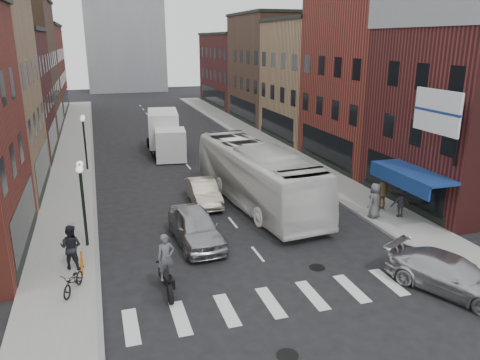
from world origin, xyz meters
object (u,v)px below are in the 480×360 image
Objects in this scene: ped_right_b at (382,193)px; streetlamp_far at (84,132)px; transit_bus at (256,175)px; ped_right_a at (401,202)px; bike_rack at (82,263)px; billboard_sign at (438,113)px; parked_bicycle at (73,281)px; ped_right_c at (375,201)px; sedan_left_far at (203,192)px; ped_left_solo at (71,247)px; curb_car at (450,275)px; streetlamp_near at (82,189)px; box_truck at (165,134)px; motorcycle_rider at (166,266)px; sedan_left_near at (196,227)px.

streetlamp_far is at bearing -45.75° from ped_right_b.
transit_bus is 7.64× the size of ped_right_a.
bike_rack is at bearing 13.09° from ped_right_a.
ped_right_a is at bearing 84.91° from billboard_sign.
parked_bicycle is 15.66m from ped_right_c.
streetlamp_far is at bearing 125.86° from sedan_left_far.
ped_left_solo is (-10.18, -5.69, -0.66)m from transit_bus.
bike_rack is at bearing 131.67° from curb_car.
ped_right_b is 1.03× the size of ped_right_c.
ped_right_c is at bearing -31.39° from sedan_left_far.
sedan_left_far is (6.60, 4.40, -2.20)m from streetlamp_near.
box_truck is 4.94× the size of ped_right_a.
ped_right_c is (11.86, 4.30, -0.04)m from motorcycle_rider.
sedan_left_far is 9.76m from ped_right_c.
transit_bus is 2.59× the size of sedan_left_near.
sedan_left_far is 11.19m from parked_bicycle.
parked_bicycle is at bearing -100.58° from box_truck.
streetlamp_near is at bearing -81.40° from ped_left_solo.
ped_right_a is at bearing 98.29° from ped_right_b.
curb_car is at bearing 68.69° from ped_right_b.
ped_left_solo is 1.16× the size of ped_right_a.
ped_right_c reaches higher than bike_rack.
ped_right_c is at bearing -5.51° from ped_right_a.
box_truck reaches higher than ped_right_a.
streetlamp_far reaches higher than transit_bus.
motorcycle_rider is (-13.05, -1.67, -4.99)m from billboard_sign.
ped_right_b is at bearing -55.01° from box_truck.
ped_left_solo is at bearing -102.51° from box_truck.
ped_right_c is (-1.19, 2.63, -5.03)m from billboard_sign.
transit_bus is 6.52m from sedan_left_near.
curb_car is at bearing -22.38° from bike_rack.
sedan_left_far is at bearing -57.46° from ped_right_c.
bike_rack is 4.03m from motorcycle_rider.
ped_right_c is at bearing -3.36° from streetlamp_near.
billboard_sign is 1.94× the size of ped_right_c.
streetlamp_far reaches higher than ped_right_b.
billboard_sign reaches higher than streetlamp_near.
streetlamp_far is 21.06m from ped_right_c.
sedan_left_near is at bearing -144.53° from ped_left_solo.
motorcycle_rider reaches higher than ped_right_b.
ped_right_a is at bearing 32.30° from parked_bicycle.
billboard_sign is at bearing 89.54° from ped_right_c.
billboard_sign is 7.69m from curb_car.
billboard_sign is 0.75× the size of sedan_left_near.
sedan_left_far is at bearing -22.43° from ped_right_a.
streetlamp_near reaches higher than ped_right_c.
streetlamp_near is 0.84× the size of sedan_left_near.
ped_right_b is at bearing 14.33° from motorcycle_rider.
streetlamp_far is 26.09m from curb_car.
billboard_sign is 10.43m from transit_bus.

